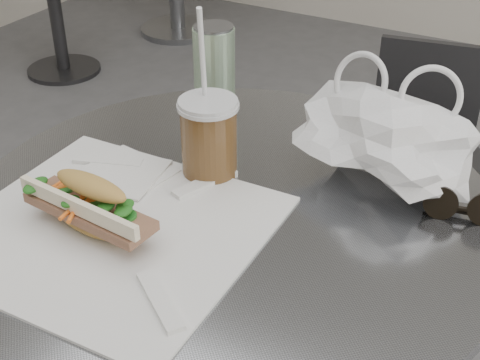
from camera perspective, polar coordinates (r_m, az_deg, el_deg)
The scene contains 10 objects.
cafe_table at distance 1.12m, azimuth -0.64°, elevation -13.56°, with size 0.76×0.76×0.74m.
chair_far at distance 1.84m, azimuth 14.34°, elevation -0.58°, with size 0.35×0.37×0.66m.
bg_chair at distance 3.17m, azimuth -15.86°, elevation 14.00°, with size 0.39×0.42×0.72m.
sandwich_paper at distance 0.90m, azimuth -10.96°, elevation -4.11°, with size 0.39×0.36×0.00m, color white.
banh_mi at distance 0.88m, azimuth -12.62°, elevation -2.20°, with size 0.24×0.11×0.08m.
iced_coffee at distance 0.97m, azimuth -2.68°, elevation 3.74°, with size 0.09×0.09×0.26m.
sunglasses at distance 0.94m, azimuth 18.44°, elevation -2.29°, with size 0.10×0.04×0.05m.
plastic_bag at distance 0.99m, azimuth 12.18°, elevation 3.57°, with size 0.25×0.20×0.13m, color white, non-canonical shape.
napkin_stack at distance 1.01m, azimuth -10.07°, elevation 0.44°, with size 0.14×0.14×0.01m.
drink_can at distance 1.19m, azimuth -2.21°, elevation 9.82°, with size 0.07×0.07×0.14m.
Camera 1 is at (0.39, -0.47, 1.27)m, focal length 50.00 mm.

